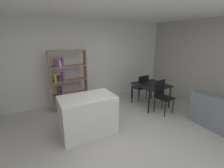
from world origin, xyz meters
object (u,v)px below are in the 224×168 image
at_px(dining_table, 151,86).
at_px(dining_chair_near, 162,94).
at_px(dining_chair_far, 141,86).
at_px(kitchen_island, 88,115).
at_px(open_bookshelf, 66,79).

height_order(dining_table, dining_chair_near, dining_chair_near).
bearing_deg(dining_chair_far, kitchen_island, 17.86).
bearing_deg(dining_chair_far, dining_chair_near, 82.87).
relative_size(dining_chair_near, dining_chair_far, 1.06).
relative_size(dining_table, dining_chair_far, 1.06).
xyz_separation_m(kitchen_island, open_bookshelf, (-0.13, 1.58, 0.50)).
bearing_deg(kitchen_island, open_bookshelf, 94.82).
xyz_separation_m(open_bookshelf, dining_chair_near, (2.44, -1.57, -0.38)).
bearing_deg(dining_chair_far, open_bookshelf, -18.55).
distance_m(open_bookshelf, dining_chair_near, 2.93).
height_order(dining_chair_near, dining_chair_far, dining_chair_near).
height_order(kitchen_island, dining_chair_far, dining_chair_far).
bearing_deg(kitchen_island, dining_chair_near, 0.21).
height_order(open_bookshelf, dining_chair_far, open_bookshelf).
distance_m(kitchen_island, dining_chair_near, 2.31).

